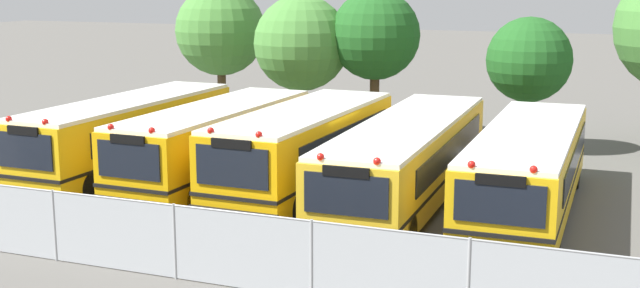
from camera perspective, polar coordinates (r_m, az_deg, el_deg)
name	(u,v)px	position (r m, az deg, el deg)	size (l,w,h in m)	color
ground_plane	(309,194)	(25.59, -0.75, -3.45)	(160.00, 160.00, 0.00)	#595651
school_bus_0	(128,134)	(28.36, -13.09, 0.69)	(2.58, 9.98, 2.73)	yellow
school_bus_1	(216,142)	(26.51, -7.16, 0.12)	(2.69, 9.52, 2.69)	#EAA80C
school_bus_2	(304,148)	(25.18, -1.08, -0.28)	(2.80, 9.33, 2.79)	#EAA80C
school_bus_3	(408,159)	(24.27, 6.07, -1.00)	(2.79, 11.74, 2.61)	yellow
school_bus_4	(528,167)	(23.84, 14.13, -1.57)	(2.69, 10.87, 2.57)	yellow
tree_0	(219,31)	(39.21, -6.96, 7.75)	(4.21, 4.21, 6.23)	#4C3823
tree_1	(305,44)	(34.89, -1.05, 6.90)	(4.02, 4.02, 5.86)	#4C3823
tree_2	(378,36)	(34.43, 4.00, 7.45)	(3.71, 3.71, 6.08)	#4C3823
tree_3	(527,61)	(32.47, 14.10, 5.54)	(3.23, 3.28, 5.13)	#4C3823
chainlink_fence	(175,240)	(18.58, -9.98, -6.54)	(19.58, 0.07, 1.73)	#9EA0A3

